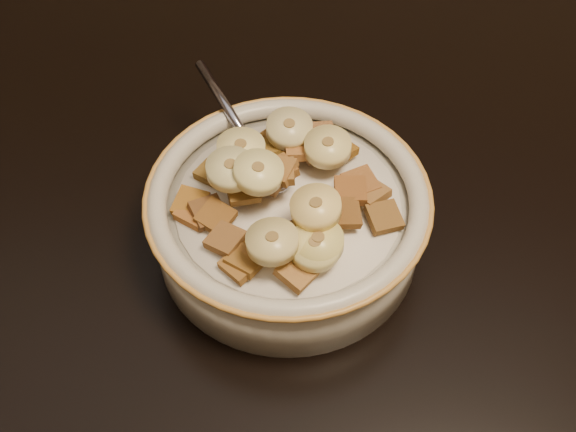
# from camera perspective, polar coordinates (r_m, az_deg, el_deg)

# --- Properties ---
(table) EXTENTS (1.44, 0.96, 0.04)m
(table) POSITION_cam_1_polar(r_m,az_deg,el_deg) (0.61, -19.68, 3.67)
(table) COLOR black
(table) RESTS_ON floor
(chair) EXTENTS (0.43, 0.43, 0.85)m
(chair) POSITION_cam_1_polar(r_m,az_deg,el_deg) (1.14, -3.33, 11.84)
(chair) COLOR black
(chair) RESTS_ON floor
(cereal_bowl) EXTENTS (0.18, 0.18, 0.04)m
(cereal_bowl) POSITION_cam_1_polar(r_m,az_deg,el_deg) (0.48, 0.00, -0.65)
(cereal_bowl) COLOR beige
(cereal_bowl) RESTS_ON table
(milk) EXTENTS (0.15, 0.15, 0.00)m
(milk) POSITION_cam_1_polar(r_m,az_deg,el_deg) (0.47, 0.00, 0.96)
(milk) COLOR white
(milk) RESTS_ON cereal_bowl
(spoon) EXTENTS (0.05, 0.05, 0.01)m
(spoon) POSITION_cam_1_polar(r_m,az_deg,el_deg) (0.48, -1.68, 3.56)
(spoon) COLOR #888AA1
(spoon) RESTS_ON cereal_bowl
(cereal_square_0) EXTENTS (0.03, 0.03, 0.01)m
(cereal_square_0) POSITION_cam_1_polar(r_m,az_deg,el_deg) (0.49, -3.71, 5.08)
(cereal_square_0) COLOR brown
(cereal_square_0) RESTS_ON milk
(cereal_square_1) EXTENTS (0.03, 0.03, 0.01)m
(cereal_square_1) POSITION_cam_1_polar(r_m,az_deg,el_deg) (0.49, 0.95, 5.63)
(cereal_square_1) COLOR brown
(cereal_square_1) RESTS_ON milk
(cereal_square_2) EXTENTS (0.03, 0.03, 0.01)m
(cereal_square_2) POSITION_cam_1_polar(r_m,az_deg,el_deg) (0.48, 2.04, 5.38)
(cereal_square_2) COLOR brown
(cereal_square_2) RESTS_ON milk
(cereal_square_3) EXTENTS (0.03, 0.03, 0.01)m
(cereal_square_3) POSITION_cam_1_polar(r_m,az_deg,el_deg) (0.44, -4.95, -1.86)
(cereal_square_3) COLOR brown
(cereal_square_3) RESTS_ON milk
(cereal_square_4) EXTENTS (0.03, 0.03, 0.01)m
(cereal_square_4) POSITION_cam_1_polar(r_m,az_deg,el_deg) (0.49, 3.99, 5.25)
(cereal_square_4) COLOR #8B6018
(cereal_square_4) RESTS_ON milk
(cereal_square_5) EXTENTS (0.03, 0.03, 0.01)m
(cereal_square_5) POSITION_cam_1_polar(r_m,az_deg,el_deg) (0.49, -0.89, 5.56)
(cereal_square_5) COLOR #8D5F18
(cereal_square_5) RESTS_ON milk
(cereal_square_6) EXTENTS (0.03, 0.03, 0.01)m
(cereal_square_6) POSITION_cam_1_polar(r_m,az_deg,el_deg) (0.48, -5.87, 3.51)
(cereal_square_6) COLOR brown
(cereal_square_6) RESTS_ON milk
(cereal_square_7) EXTENTS (0.03, 0.03, 0.01)m
(cereal_square_7) POSITION_cam_1_polar(r_m,az_deg,el_deg) (0.45, -1.50, 3.06)
(cereal_square_7) COLOR brown
(cereal_square_7) RESTS_ON milk
(cereal_square_8) EXTENTS (0.02, 0.02, 0.01)m
(cereal_square_8) POSITION_cam_1_polar(r_m,az_deg,el_deg) (0.46, 4.95, 2.02)
(cereal_square_8) COLOR brown
(cereal_square_8) RESTS_ON milk
(cereal_square_9) EXTENTS (0.02, 0.02, 0.01)m
(cereal_square_9) POSITION_cam_1_polar(r_m,az_deg,el_deg) (0.46, -7.70, 1.00)
(cereal_square_9) COLOR #985F1D
(cereal_square_9) RESTS_ON milk
(cereal_square_10) EXTENTS (0.03, 0.03, 0.01)m
(cereal_square_10) POSITION_cam_1_polar(r_m,az_deg,el_deg) (0.43, -3.75, -3.79)
(cereal_square_10) COLOR brown
(cereal_square_10) RESTS_ON milk
(cereal_square_11) EXTENTS (0.03, 0.03, 0.01)m
(cereal_square_11) POSITION_cam_1_polar(r_m,az_deg,el_deg) (0.43, -3.30, -3.47)
(cereal_square_11) COLOR brown
(cereal_square_11) RESTS_ON milk
(cereal_square_12) EXTENTS (0.03, 0.03, 0.01)m
(cereal_square_12) POSITION_cam_1_polar(r_m,az_deg,el_deg) (0.47, 5.74, 2.62)
(cereal_square_12) COLOR #9D6230
(cereal_square_12) RESTS_ON milk
(cereal_square_13) EXTENTS (0.03, 0.03, 0.01)m
(cereal_square_13) POSITION_cam_1_polar(r_m,az_deg,el_deg) (0.50, 0.46, 6.25)
(cereal_square_13) COLOR olive
(cereal_square_13) RESTS_ON milk
(cereal_square_14) EXTENTS (0.03, 0.03, 0.01)m
(cereal_square_14) POSITION_cam_1_polar(r_m,az_deg,el_deg) (0.45, -5.74, -0.07)
(cereal_square_14) COLOR brown
(cereal_square_14) RESTS_ON milk
(cereal_square_15) EXTENTS (0.03, 0.03, 0.01)m
(cereal_square_15) POSITION_cam_1_polar(r_m,az_deg,el_deg) (0.46, -6.33, 0.29)
(cereal_square_15) COLOR brown
(cereal_square_15) RESTS_ON milk
(cereal_square_16) EXTENTS (0.02, 0.02, 0.01)m
(cereal_square_16) POSITION_cam_1_polar(r_m,az_deg,el_deg) (0.45, 4.43, 0.25)
(cereal_square_16) COLOR brown
(cereal_square_16) RESTS_ON milk
(cereal_square_17) EXTENTS (0.03, 0.03, 0.01)m
(cereal_square_17) POSITION_cam_1_polar(r_m,az_deg,el_deg) (0.42, 0.72, -4.43)
(cereal_square_17) COLOR olive
(cereal_square_17) RESTS_ON milk
(cereal_square_18) EXTENTS (0.03, 0.03, 0.01)m
(cereal_square_18) POSITION_cam_1_polar(r_m,az_deg,el_deg) (0.46, -0.78, 3.60)
(cereal_square_18) COLOR brown
(cereal_square_18) RESTS_ON milk
(cereal_square_19) EXTENTS (0.03, 0.03, 0.01)m
(cereal_square_19) POSITION_cam_1_polar(r_m,az_deg,el_deg) (0.46, 7.61, -0.08)
(cereal_square_19) COLOR brown
(cereal_square_19) RESTS_ON milk
(cereal_square_20) EXTENTS (0.03, 0.03, 0.01)m
(cereal_square_20) POSITION_cam_1_polar(r_m,az_deg,el_deg) (0.46, -0.74, 3.61)
(cereal_square_20) COLOR #975C26
(cereal_square_20) RESTS_ON milk
(cereal_square_21) EXTENTS (0.02, 0.02, 0.01)m
(cereal_square_21) POSITION_cam_1_polar(r_m,az_deg,el_deg) (0.48, 1.00, 5.38)
(cereal_square_21) COLOR #96582C
(cereal_square_21) RESTS_ON milk
(cereal_square_22) EXTENTS (0.02, 0.02, 0.01)m
(cereal_square_22) POSITION_cam_1_polar(r_m,az_deg,el_deg) (0.49, -0.91, 5.53)
(cereal_square_22) COLOR brown
(cereal_square_22) RESTS_ON milk
(cereal_square_23) EXTENTS (0.02, 0.02, 0.01)m
(cereal_square_23) POSITION_cam_1_polar(r_m,az_deg,el_deg) (0.46, -0.74, 3.50)
(cereal_square_23) COLOR #915C29
(cereal_square_23) RESTS_ON milk
(cereal_square_24) EXTENTS (0.03, 0.03, 0.01)m
(cereal_square_24) POSITION_cam_1_polar(r_m,az_deg,el_deg) (0.44, 1.01, -1.44)
(cereal_square_24) COLOR brown
(cereal_square_24) RESTS_ON milk
(cereal_square_25) EXTENTS (0.03, 0.03, 0.01)m
(cereal_square_25) POSITION_cam_1_polar(r_m,az_deg,el_deg) (0.46, -3.60, 2.12)
(cereal_square_25) COLOR olive
(cereal_square_25) RESTS_ON milk
(cereal_square_26) EXTENTS (0.02, 0.02, 0.01)m
(cereal_square_26) POSITION_cam_1_polar(r_m,az_deg,el_deg) (0.47, -3.89, 3.57)
(cereal_square_26) COLOR brown
(cereal_square_26) RESTS_ON milk
(cereal_square_27) EXTENTS (0.03, 0.03, 0.01)m
(cereal_square_27) POSITION_cam_1_polar(r_m,az_deg,el_deg) (0.48, 2.97, 5.20)
(cereal_square_27) COLOR brown
(cereal_square_27) RESTS_ON milk
(cereal_square_28) EXTENTS (0.03, 0.03, 0.01)m
(cereal_square_28) POSITION_cam_1_polar(r_m,az_deg,el_deg) (0.46, -7.38, 0.29)
(cereal_square_28) COLOR brown
(cereal_square_28) RESTS_ON milk
(cereal_square_29) EXTENTS (0.03, 0.03, 0.01)m
(cereal_square_29) POSITION_cam_1_polar(r_m,az_deg,el_deg) (0.47, 6.49, 1.84)
(cereal_square_29) COLOR brown
(cereal_square_29) RESTS_ON milk
(cereal_square_30) EXTENTS (0.03, 0.03, 0.01)m
(cereal_square_30) POSITION_cam_1_polar(r_m,az_deg,el_deg) (0.50, -0.58, 6.36)
(cereal_square_30) COLOR brown
(cereal_square_30) RESTS_ON milk
(cereal_square_31) EXTENTS (0.03, 0.03, 0.01)m
(cereal_square_31) POSITION_cam_1_polar(r_m,az_deg,el_deg) (0.50, 2.63, 6.39)
(cereal_square_31) COLOR brown
(cereal_square_31) RESTS_ON milk
(banana_slice_0) EXTENTS (0.04, 0.04, 0.01)m
(banana_slice_0) POSITION_cam_1_polar(r_m,az_deg,el_deg) (0.43, 2.12, -2.42)
(banana_slice_0) COLOR #FDEA86
(banana_slice_0) RESTS_ON milk
(banana_slice_1) EXTENTS (0.04, 0.04, 0.01)m
(banana_slice_1) POSITION_cam_1_polar(r_m,az_deg,el_deg) (0.44, -2.36, 3.48)
(banana_slice_1) COLOR #FFF39F
(banana_slice_1) RESTS_ON milk
(banana_slice_2) EXTENTS (0.04, 0.04, 0.01)m
(banana_slice_2) POSITION_cam_1_polar(r_m,az_deg,el_deg) (0.45, -4.54, 3.71)
(banana_slice_2) COLOR beige
(banana_slice_2) RESTS_ON milk
(banana_slice_3) EXTENTS (0.04, 0.04, 0.01)m
(banana_slice_3) POSITION_cam_1_polar(r_m,az_deg,el_deg) (0.47, 3.15, 5.47)
(banana_slice_3) COLOR #F5E477
(banana_slice_3) RESTS_ON milk
(banana_slice_4) EXTENTS (0.04, 0.04, 0.01)m
(banana_slice_4) POSITION_cam_1_polar(r_m,az_deg,el_deg) (0.43, 2.21, 0.66)
(banana_slice_4) COLOR #EFD476
(banana_slice_4) RESTS_ON milk
(banana_slice_5) EXTENTS (0.04, 0.04, 0.01)m
(banana_slice_5) POSITION_cam_1_polar(r_m,az_deg,el_deg) (0.42, -1.25, -2.04)
(banana_slice_5) COLOR #E9D288
(banana_slice_5) RESTS_ON milk
(banana_slice_6) EXTENTS (0.04, 0.04, 0.01)m
(banana_slice_6) POSITION_cam_1_polar(r_m,az_deg,el_deg) (0.43, 2.38, -2.05)
(banana_slice_6) COLOR #D0C368
(banana_slice_6) RESTS_ON milk
(banana_slice_7) EXTENTS (0.04, 0.04, 0.01)m
(banana_slice_7) POSITION_cam_1_polar(r_m,az_deg,el_deg) (0.48, 0.10, 6.92)
(banana_slice_7) COLOR #CDB97F
(banana_slice_7) RESTS_ON milk
(banana_slice_8) EXTENTS (0.04, 0.04, 0.01)m
(banana_slice_8) POSITION_cam_1_polar(r_m,az_deg,el_deg) (0.46, -3.74, 5.31)
(banana_slice_8) COLOR #F0DE80
(banana_slice_8) RESTS_ON milk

